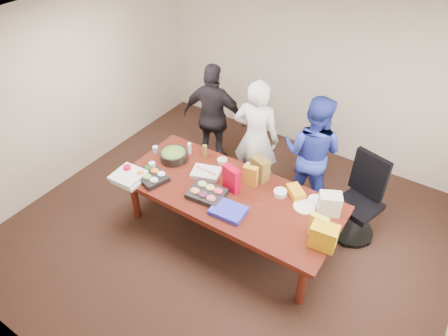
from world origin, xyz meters
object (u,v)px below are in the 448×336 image
Objects in this scene: conference_table at (229,213)px; office_chair at (359,203)px; person_right at (312,153)px; sheet_cake at (206,173)px; salad_bowl at (174,156)px; person_center at (256,139)px.

conference_table is 2.47× the size of office_chair.
person_right is at bearing 177.18° from office_chair.
salad_bowl reaches higher than sheet_cake.
office_chair is 0.63× the size of person_center.
person_center is 0.93m from sheet_cake.
sheet_cake is (-0.44, 0.11, 0.41)m from conference_table.
conference_table is 7.82× the size of sheet_cake.
salad_bowl is at bearing 31.03° from person_right.
person_center is 5.02× the size of sheet_cake.
sheet_cake is (-1.01, -1.08, -0.07)m from person_right.
salad_bowl is (-0.56, 0.03, 0.03)m from sheet_cake.
person_center is 0.79m from person_right.
office_chair is 2.00m from sheet_cake.
person_right reaches higher than salad_bowl.
sheet_cake is at bearing 166.43° from conference_table.
conference_table is at bearing 90.09° from person_center.
office_chair reaches higher than sheet_cake.
conference_table is 1.64× the size of person_right.
sheet_cake reaches higher than conference_table.
office_chair is 0.66× the size of person_right.
person_center is at bearing -167.20° from office_chair.
office_chair reaches higher than salad_bowl.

